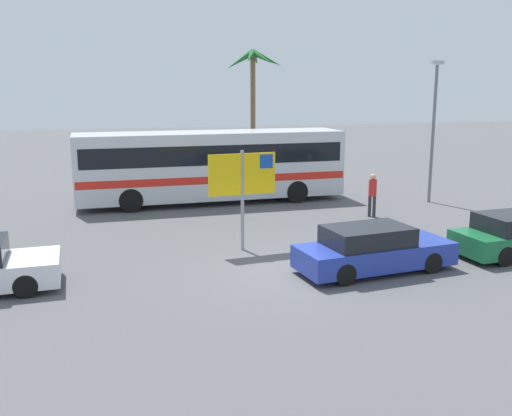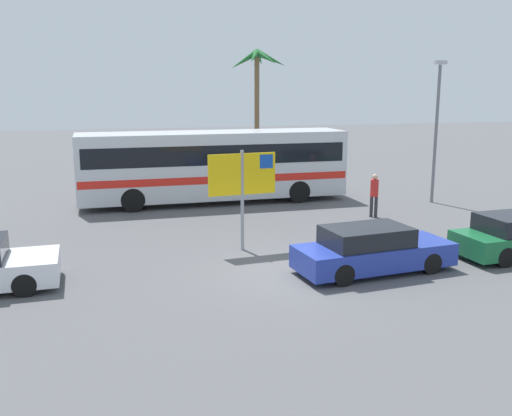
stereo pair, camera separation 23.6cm
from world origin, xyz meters
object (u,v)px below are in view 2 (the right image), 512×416
(ferry_sign, at_px, (244,178))
(car_blue, at_px, (372,250))
(bus_front_coach, at_px, (213,163))
(pedestrian_near_sign, at_px, (374,192))

(ferry_sign, bearing_deg, car_blue, -52.26)
(bus_front_coach, bearing_deg, ferry_sign, -94.38)
(bus_front_coach, distance_m, car_blue, 11.38)
(ferry_sign, bearing_deg, pedestrian_near_sign, 22.52)
(pedestrian_near_sign, bearing_deg, car_blue, 2.86)
(bus_front_coach, xyz_separation_m, ferry_sign, (-0.61, -7.92, 0.54))
(bus_front_coach, xyz_separation_m, car_blue, (2.30, -11.09, -1.15))
(ferry_sign, bearing_deg, bus_front_coach, 80.91)
(ferry_sign, distance_m, car_blue, 4.62)
(bus_front_coach, relative_size, ferry_sign, 3.70)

